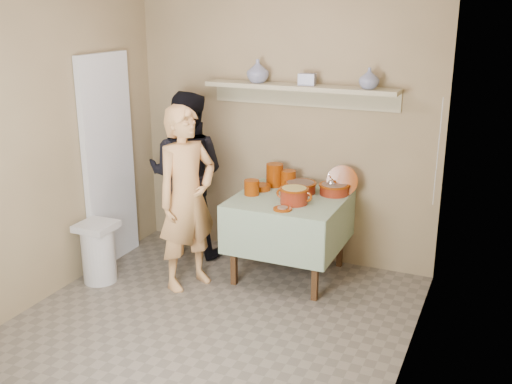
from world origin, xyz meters
The scene contains 22 objects.
ground centered at (0.00, 0.00, 0.00)m, with size 3.50×3.50×0.00m, color #6D6355.
tile_panel centered at (-1.46, 0.95, 1.00)m, with size 0.06×0.70×2.00m, color silver.
plate_stack_a centered at (-0.01, 1.55, 0.87)m, with size 0.16×0.16×0.22m, color #742C08.
plate_stack_b centered at (0.14, 1.54, 0.85)m, with size 0.14×0.14×0.17m, color #742C08.
bowl_stack centered at (-0.09, 1.21, 0.83)m, with size 0.14×0.14×0.14m, color #742C08.
empty_bowl centered at (-0.07, 1.38, 0.79)m, with size 0.18×0.18×0.05m, color #742C08.
propped_lid centered at (0.65, 1.57, 0.88)m, with size 0.29×0.29×0.02m, color #742C08.
vase_right centered at (0.83, 1.61, 1.81)m, with size 0.17×0.17×0.18m, color navy.
vase_left centered at (-0.21, 1.61, 1.83)m, with size 0.20×0.20×0.21m, color navy.
ceramic_box centered at (0.27, 1.63, 1.77)m, with size 0.15×0.11×0.11m, color navy.
person_cook centered at (-0.50, 0.74, 0.81)m, with size 0.59×0.39×1.62m, color tan.
person_helper centered at (-0.88, 1.39, 0.82)m, with size 0.79×0.62×1.63m, color black.
room_shell centered at (0.00, 0.00, 1.61)m, with size 3.04×3.54×2.62m.
serving_table centered at (0.25, 1.28, 0.64)m, with size 0.97×0.97×0.76m.
cazuela_meat_a centered at (0.29, 1.46, 0.82)m, with size 0.30×0.30×0.10m.
cazuela_meat_b centered at (0.59, 1.52, 0.82)m, with size 0.28×0.28×0.10m.
ladle centered at (0.57, 1.49, 0.87)m, with size 0.08×0.26×0.19m.
cazuela_rice centered at (0.35, 1.13, 0.85)m, with size 0.33×0.25×0.14m.
front_plate centered at (0.32, 0.93, 0.77)m, with size 0.16×0.16×0.03m.
wall_shelf centered at (0.20, 1.65, 1.67)m, with size 1.80×0.25×0.21m.
trash_bin centered at (-1.28, 0.47, 0.28)m, with size 0.32×0.32×0.56m.
electrical_cord centered at (1.47, 1.48, 1.25)m, with size 0.01×0.05×0.90m.
Camera 1 is at (2.02, -3.52, 2.41)m, focal length 42.00 mm.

